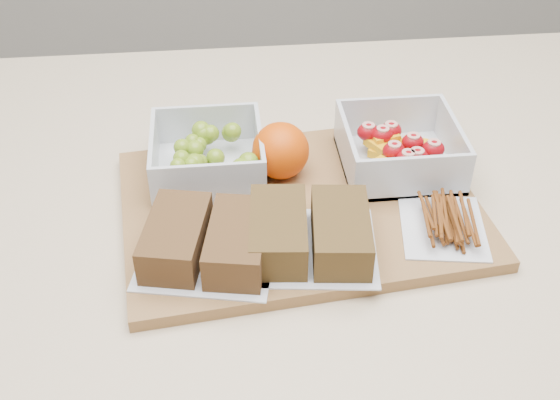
{
  "coord_description": "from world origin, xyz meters",
  "views": [
    {
      "loc": [
        -0.08,
        -0.65,
        1.44
      ],
      "look_at": [
        -0.02,
        -0.01,
        0.93
      ],
      "focal_mm": 45.0,
      "sensor_mm": 36.0,
      "label": 1
    }
  ],
  "objects_px": {
    "cutting_board": "(300,208)",
    "pretzel_bag": "(444,219)",
    "sandwich_bag_left": "(207,241)",
    "orange": "(281,151)",
    "grape_container": "(209,156)",
    "sandwich_bag_center": "(309,233)",
    "fruit_container": "(399,151)"
  },
  "relations": [
    {
      "from": "pretzel_bag",
      "to": "sandwich_bag_left",
      "type": "bearing_deg",
      "value": -175.91
    },
    {
      "from": "orange",
      "to": "cutting_board",
      "type": "bearing_deg",
      "value": -73.6
    },
    {
      "from": "grape_container",
      "to": "pretzel_bag",
      "type": "relative_size",
      "value": 1.07
    },
    {
      "from": "sandwich_bag_left",
      "to": "sandwich_bag_center",
      "type": "bearing_deg",
      "value": 0.71
    },
    {
      "from": "grape_container",
      "to": "sandwich_bag_center",
      "type": "bearing_deg",
      "value": -55.72
    },
    {
      "from": "fruit_container",
      "to": "sandwich_bag_left",
      "type": "xyz_separation_m",
      "value": [
        -0.25,
        -0.14,
        -0.0
      ]
    },
    {
      "from": "pretzel_bag",
      "to": "grape_container",
      "type": "bearing_deg",
      "value": 152.47
    },
    {
      "from": "cutting_board",
      "to": "orange",
      "type": "bearing_deg",
      "value": 100.41
    },
    {
      "from": "fruit_container",
      "to": "sandwich_bag_left",
      "type": "bearing_deg",
      "value": -149.49
    },
    {
      "from": "grape_container",
      "to": "sandwich_bag_center",
      "type": "relative_size",
      "value": 0.85
    },
    {
      "from": "sandwich_bag_left",
      "to": "cutting_board",
      "type": "bearing_deg",
      "value": 36.08
    },
    {
      "from": "orange",
      "to": "sandwich_bag_left",
      "type": "xyz_separation_m",
      "value": [
        -0.09,
        -0.14,
        -0.01
      ]
    },
    {
      "from": "grape_container",
      "to": "sandwich_bag_center",
      "type": "height_order",
      "value": "grape_container"
    },
    {
      "from": "grape_container",
      "to": "pretzel_bag",
      "type": "bearing_deg",
      "value": -27.53
    },
    {
      "from": "fruit_container",
      "to": "sandwich_bag_left",
      "type": "distance_m",
      "value": 0.28
    },
    {
      "from": "pretzel_bag",
      "to": "orange",
      "type": "bearing_deg",
      "value": 144.86
    },
    {
      "from": "cutting_board",
      "to": "sandwich_bag_left",
      "type": "distance_m",
      "value": 0.14
    },
    {
      "from": "cutting_board",
      "to": "orange",
      "type": "xyz_separation_m",
      "value": [
        -0.02,
        0.06,
        0.04
      ]
    },
    {
      "from": "sandwich_bag_left",
      "to": "orange",
      "type": "bearing_deg",
      "value": 56.3
    },
    {
      "from": "cutting_board",
      "to": "orange",
      "type": "distance_m",
      "value": 0.08
    },
    {
      "from": "cutting_board",
      "to": "grape_container",
      "type": "bearing_deg",
      "value": 138.98
    },
    {
      "from": "sandwich_bag_center",
      "to": "fruit_container",
      "type": "bearing_deg",
      "value": 47.03
    },
    {
      "from": "grape_container",
      "to": "fruit_container",
      "type": "bearing_deg",
      "value": -2.8
    },
    {
      "from": "grape_container",
      "to": "sandwich_bag_center",
      "type": "xyz_separation_m",
      "value": [
        0.11,
        -0.15,
        -0.0
      ]
    },
    {
      "from": "sandwich_bag_center",
      "to": "pretzel_bag",
      "type": "bearing_deg",
      "value": 6.49
    },
    {
      "from": "grape_container",
      "to": "sandwich_bag_center",
      "type": "distance_m",
      "value": 0.19
    },
    {
      "from": "grape_container",
      "to": "sandwich_bag_left",
      "type": "bearing_deg",
      "value": -92.35
    },
    {
      "from": "sandwich_bag_center",
      "to": "pretzel_bag",
      "type": "relative_size",
      "value": 1.27
    },
    {
      "from": "sandwich_bag_center",
      "to": "pretzel_bag",
      "type": "xyz_separation_m",
      "value": [
        0.16,
        0.02,
        -0.01
      ]
    },
    {
      "from": "fruit_container",
      "to": "pretzel_bag",
      "type": "relative_size",
      "value": 1.12
    },
    {
      "from": "cutting_board",
      "to": "pretzel_bag",
      "type": "height_order",
      "value": "pretzel_bag"
    },
    {
      "from": "orange",
      "to": "pretzel_bag",
      "type": "distance_m",
      "value": 0.21
    }
  ]
}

